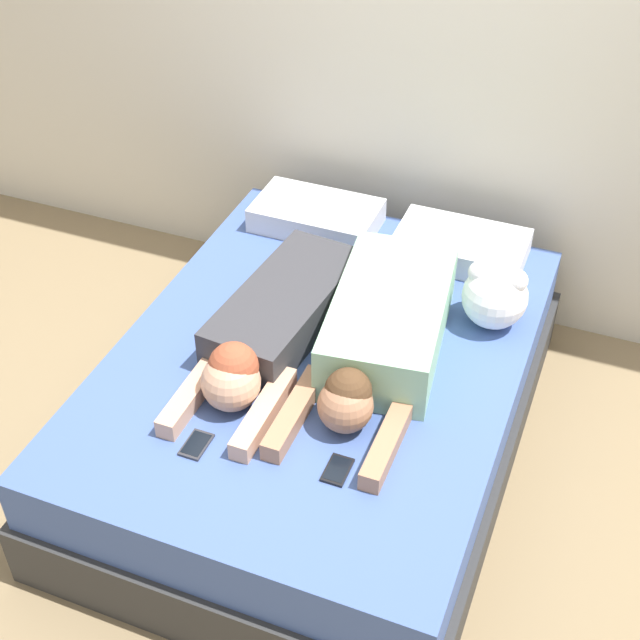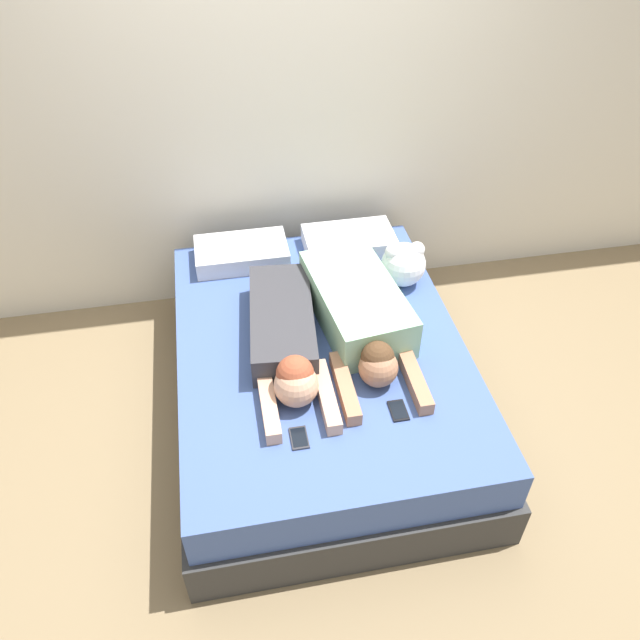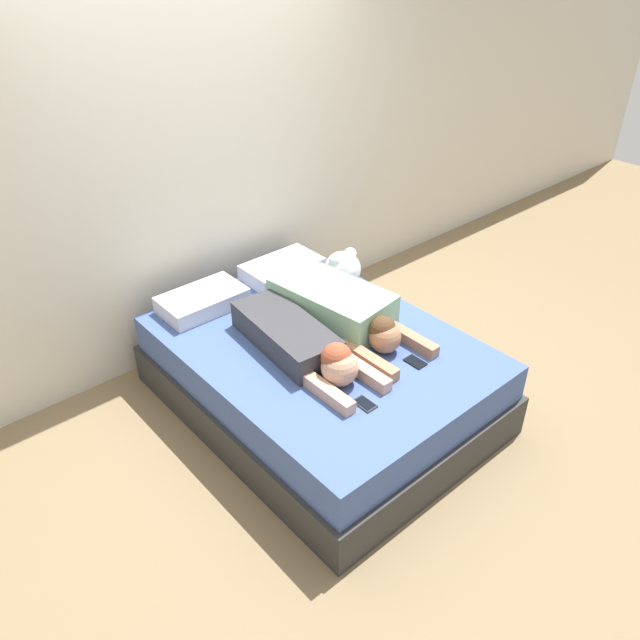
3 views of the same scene
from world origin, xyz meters
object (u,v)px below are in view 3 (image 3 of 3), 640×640
at_px(bed, 320,374).
at_px(pillow_head_right, 282,269).
at_px(cell_phone_left, 365,404).
at_px(person_right, 341,309).
at_px(cell_phone_right, 415,362).
at_px(plush_toy, 342,268).
at_px(pillow_head_left, 203,301).
at_px(person_left, 302,343).

xyz_separation_m(bed, pillow_head_right, (0.33, 0.78, 0.31)).
bearing_deg(bed, cell_phone_left, -109.07).
xyz_separation_m(pillow_head_right, person_right, (-0.11, -0.73, 0.05)).
xyz_separation_m(pillow_head_right, cell_phone_right, (-0.06, -1.31, -0.05)).
bearing_deg(plush_toy, pillow_head_left, 156.60).
distance_m(bed, plush_toy, 0.79).
bearing_deg(pillow_head_left, plush_toy, -23.40).
bearing_deg(pillow_head_right, person_right, -98.45).
height_order(pillow_head_left, cell_phone_left, pillow_head_left).
distance_m(person_left, plush_toy, 0.86).
relative_size(pillow_head_left, cell_phone_left, 4.42).
bearing_deg(cell_phone_left, person_left, 87.40).
bearing_deg(cell_phone_left, pillow_head_left, 95.09).
xyz_separation_m(person_left, plush_toy, (0.73, 0.45, 0.04)).
distance_m(pillow_head_right, plush_toy, 0.45).
xyz_separation_m(cell_phone_left, plush_toy, (0.76, 1.00, 0.13)).
distance_m(person_right, cell_phone_left, 0.78).
bearing_deg(pillow_head_left, person_left, -79.95).
bearing_deg(pillow_head_right, person_left, -121.45).
bearing_deg(cell_phone_right, person_right, 94.82).
distance_m(pillow_head_right, cell_phone_right, 1.31).
height_order(bed, pillow_head_left, pillow_head_left).
bearing_deg(cell_phone_left, plush_toy, 52.71).
height_order(bed, pillow_head_right, pillow_head_right).
distance_m(pillow_head_left, cell_phone_left, 1.38).
bearing_deg(bed, person_right, 14.15).
distance_m(bed, pillow_head_left, 0.90).
bearing_deg(bed, person_left, -165.06).
relative_size(pillow_head_right, plush_toy, 2.06).
distance_m(pillow_head_right, person_left, 0.98).
relative_size(bed, plush_toy, 7.61).
distance_m(person_left, cell_phone_left, 0.55).
relative_size(pillow_head_right, person_right, 0.49).
bearing_deg(cell_phone_right, pillow_head_right, 87.40).
xyz_separation_m(bed, cell_phone_right, (0.27, -0.52, 0.26)).
height_order(pillow_head_right, cell_phone_left, pillow_head_right).
relative_size(cell_phone_left, plush_toy, 0.47).
xyz_separation_m(bed, cell_phone_left, (-0.21, -0.59, 0.26)).
height_order(person_left, plush_toy, plush_toy).
bearing_deg(person_left, person_right, 14.51).
bearing_deg(bed, plush_toy, 36.01).
relative_size(bed, person_left, 1.84).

